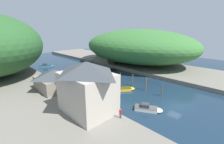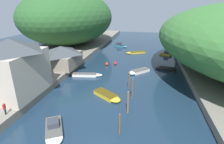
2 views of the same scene
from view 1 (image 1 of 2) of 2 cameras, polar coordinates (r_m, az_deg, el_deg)
water_surface at (r=52.37m, az=-8.54°, el=-1.07°), size 130.00×130.00×0.00m
left_bank at (r=43.67m, az=-34.40°, el=-6.30°), size 22.00×120.00×1.16m
right_bank at (r=68.14m, az=7.58°, el=3.33°), size 22.00×120.00×1.16m
hillside_right at (r=66.78m, az=9.62°, el=9.73°), size 36.35×50.89×14.33m
waterfront_building at (r=25.59m, az=-9.43°, el=-5.48°), size 7.36×9.63×8.82m
boathouse_shed at (r=38.26m, az=-21.04°, el=-2.52°), size 7.77×8.97×4.74m
right_bank_cottage at (r=67.84m, az=-2.09°, el=5.80°), size 6.52×8.44×4.28m
boat_red_skiff at (r=67.62m, az=-8.29°, el=3.10°), size 3.98×3.29×1.45m
boat_navy_launch at (r=49.96m, az=-3.09°, el=-1.30°), size 5.09×5.18×0.72m
boat_mid_channel at (r=63.47m, az=-15.59°, el=1.64°), size 6.53×4.58×0.43m
boat_small_dinghy at (r=38.68m, az=4.95°, el=-6.46°), size 5.47×4.58×0.70m
boat_yellow_tender at (r=68.53m, az=-23.62°, el=2.14°), size 5.84×4.04×1.60m
boat_white_cruiser at (r=56.53m, az=-0.86°, el=0.60°), size 5.02×3.19×0.50m
boat_open_rowboat at (r=30.19m, az=13.81°, el=-13.34°), size 4.21×5.42×1.35m
boat_moored_right at (r=40.71m, az=-10.30°, el=-5.57°), size 6.67×2.27×0.63m
mooring_post_nearest at (r=36.57m, az=18.44°, el=-6.75°), size 0.24×0.24×2.83m
mooring_post_second at (r=38.90m, az=12.76°, el=-4.47°), size 0.29×0.29×3.47m
mooring_post_middle at (r=41.43m, az=7.84°, el=-2.97°), size 0.25×0.25×3.49m
mooring_post_fourth at (r=43.07m, az=3.11°, el=-2.36°), size 0.29×0.29×3.16m
channel_buoy_near at (r=50.10m, az=-12.09°, el=-1.49°), size 0.75×0.75×1.12m
channel_buoy_far at (r=48.20m, az=-13.43°, el=-2.22°), size 0.78×0.78×1.17m
person_on_quay at (r=24.72m, az=3.26°, el=-15.23°), size 0.31×0.43×1.69m
person_by_boathouse at (r=35.98m, az=-16.62°, el=-5.74°), size 0.34×0.43×1.69m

